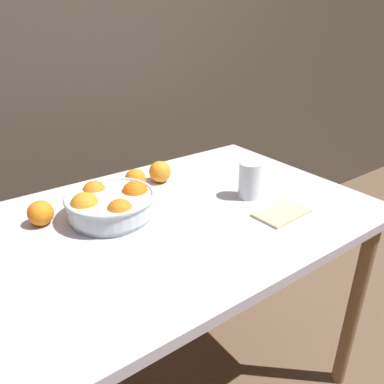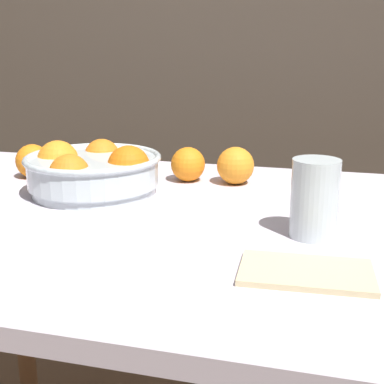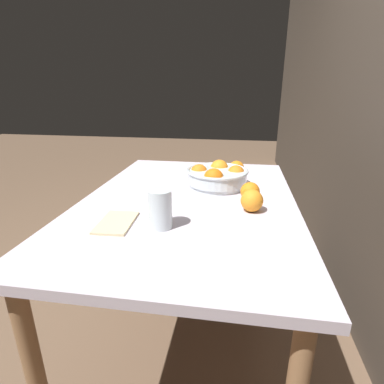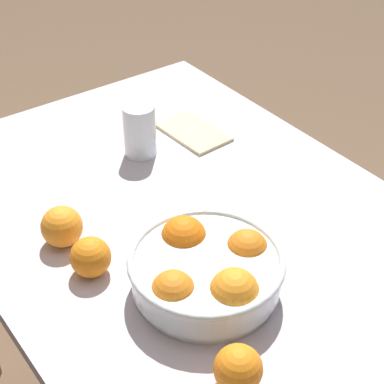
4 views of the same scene
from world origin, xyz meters
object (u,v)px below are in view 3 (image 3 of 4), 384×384
Objects in this scene: juice_glass at (160,211)px; orange_loose_aside at (252,201)px; orange_loose_near_bowl at (250,192)px; orange_loose_front at (237,168)px; fruit_bowl at (217,176)px.

juice_glass is 1.55× the size of orange_loose_aside.
orange_loose_near_bowl is at bearing -177.99° from orange_loose_aside.
orange_loose_front is (-0.34, -0.06, 0.00)m from orange_loose_near_bowl.
orange_loose_front is (-0.18, 0.08, -0.01)m from fruit_bowl.
orange_loose_front is at bearing -172.21° from orange_loose_aside.
orange_loose_near_bowl is (0.16, 0.14, -0.01)m from fruit_bowl.
juice_glass is 1.65× the size of orange_loose_front.
orange_loose_aside is at bearing 7.79° from orange_loose_front.
orange_loose_aside is (0.26, 0.14, -0.01)m from fruit_bowl.
orange_loose_aside is (0.44, 0.06, 0.00)m from orange_loose_front.
fruit_bowl is 0.21m from orange_loose_near_bowl.
orange_loose_near_bowl is 0.34m from orange_loose_front.
fruit_bowl is at bearing -24.06° from orange_loose_front.
orange_loose_front is at bearing 155.94° from fruit_bowl.
orange_loose_front is at bearing -170.49° from orange_loose_near_bowl.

